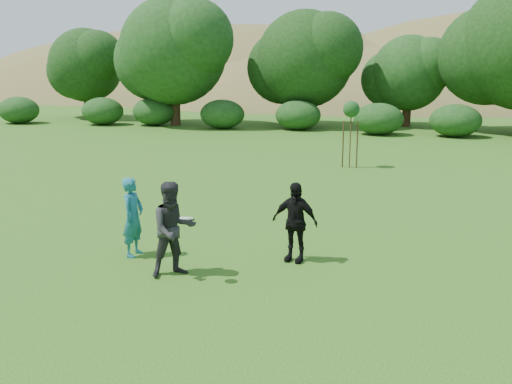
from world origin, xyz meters
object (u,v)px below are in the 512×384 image
player_black (295,222)px  player_grey (173,229)px  player_teal (133,217)px  sapling (351,111)px

player_black → player_grey: bearing=-135.3°
player_teal → sapling: (3.39, 12.94, 1.49)m
player_grey → sapling: (1.97, 13.84, 1.41)m
player_teal → player_grey: size_ratio=0.92×
player_teal → player_black: 3.73m
player_teal → player_grey: 1.69m
player_teal → player_black: size_ratio=1.01×
player_teal → player_black: player_teal is taller
player_grey → sapling: 14.05m
player_grey → player_black: (2.24, 1.57, -0.10)m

